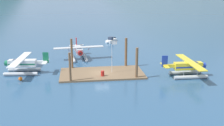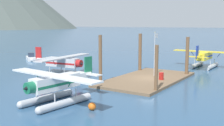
% 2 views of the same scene
% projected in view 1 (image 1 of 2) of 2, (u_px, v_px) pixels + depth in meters
% --- Properties ---
extents(ground_plane, '(1200.00, 1200.00, 0.00)m').
position_uv_depth(ground_plane, '(102.00, 74.00, 47.28)').
color(ground_plane, '#2D5175').
extents(dock_platform, '(14.58, 7.51, 0.30)m').
position_uv_depth(dock_platform, '(102.00, 73.00, 47.24)').
color(dock_platform, brown).
rests_on(dock_platform, ground).
extents(piling_near_left, '(0.37, 0.37, 4.95)m').
position_uv_depth(piling_near_left, '(70.00, 68.00, 42.52)').
color(piling_near_left, brown).
rests_on(piling_near_left, ground).
extents(piling_near_right, '(0.45, 0.45, 5.34)m').
position_uv_depth(piling_near_right, '(137.00, 64.00, 44.19)').
color(piling_near_right, brown).
rests_on(piling_near_right, ground).
extents(piling_far_left, '(0.39, 0.39, 5.79)m').
position_uv_depth(piling_far_left, '(72.00, 54.00, 49.26)').
color(piling_far_left, brown).
rests_on(piling_far_left, ground).
extents(piling_far_right, '(0.47, 0.47, 5.67)m').
position_uv_depth(piling_far_right, '(126.00, 53.00, 50.62)').
color(piling_far_right, brown).
rests_on(piling_far_right, ground).
extents(flagpole, '(0.95, 0.10, 5.74)m').
position_uv_depth(flagpole, '(113.00, 53.00, 46.37)').
color(flagpole, silver).
rests_on(flagpole, dock_platform).
extents(fuel_drum, '(0.62, 0.62, 0.88)m').
position_uv_depth(fuel_drum, '(103.00, 73.00, 45.29)').
color(fuel_drum, '#AD1E19').
rests_on(fuel_drum, dock_platform).
extents(mooring_buoy, '(0.65, 0.65, 0.65)m').
position_uv_depth(mooring_buoy, '(20.00, 79.00, 43.99)').
color(mooring_buoy, orange).
rests_on(mooring_buoy, ground).
extents(seaplane_silver_bow_left, '(10.49, 7.95, 3.84)m').
position_uv_depth(seaplane_silver_bow_left, '(79.00, 52.00, 56.63)').
color(seaplane_silver_bow_left, '#B7BABF').
rests_on(seaplane_silver_bow_left, ground).
extents(seaplane_yellow_stbd_aft, '(7.98, 10.42, 3.84)m').
position_uv_depth(seaplane_yellow_stbd_aft, '(188.00, 68.00, 45.59)').
color(seaplane_yellow_stbd_aft, '#B7BABF').
rests_on(seaplane_yellow_stbd_aft, ground).
extents(seaplane_white_port_fwd, '(7.96, 10.49, 3.84)m').
position_uv_depth(seaplane_white_port_fwd, '(22.00, 65.00, 47.23)').
color(seaplane_white_port_fwd, '#B7BABF').
rests_on(seaplane_white_port_fwd, ground).
extents(boat_white_open_north, '(3.61, 4.32, 1.50)m').
position_uv_depth(boat_white_open_north, '(111.00, 40.00, 74.26)').
color(boat_white_open_north, silver).
rests_on(boat_white_open_north, ground).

